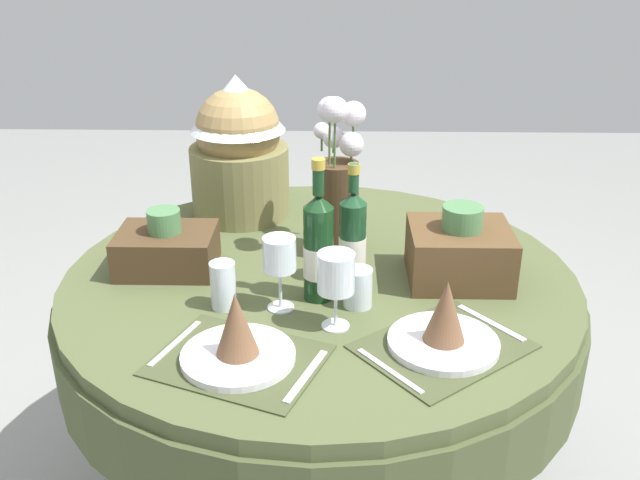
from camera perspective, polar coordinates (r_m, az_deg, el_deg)
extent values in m
cylinder|color=#4C5633|center=(1.86, -0.02, -3.23)|extent=(1.33, 1.33, 0.04)
cylinder|color=#464F2E|center=(1.91, -0.02, -6.18)|extent=(1.35, 1.35, 0.18)
cylinder|color=black|center=(2.05, -0.02, -12.09)|extent=(0.12, 0.12, 0.67)
cube|color=#41492B|center=(1.51, -6.58, -9.56)|extent=(0.41, 0.37, 0.00)
cylinder|color=white|center=(1.50, -6.60, -9.24)|extent=(0.24, 0.24, 0.02)
cone|color=brown|center=(1.46, -6.74, -6.70)|extent=(0.09, 0.09, 0.14)
cube|color=silver|center=(1.58, -11.56, -8.10)|extent=(0.08, 0.18, 0.00)
cube|color=silver|center=(1.45, -1.12, -10.84)|extent=(0.08, 0.18, 0.00)
cube|color=#41492B|center=(1.57, 9.84, -8.42)|extent=(0.43, 0.42, 0.00)
cylinder|color=white|center=(1.56, 9.87, -8.12)|extent=(0.24, 0.24, 0.02)
cone|color=brown|center=(1.52, 10.08, -5.63)|extent=(0.09, 0.09, 0.14)
cube|color=silver|center=(1.47, 5.60, -10.38)|extent=(0.13, 0.16, 0.00)
cube|color=silver|center=(1.67, 13.56, -6.46)|extent=(0.13, 0.16, 0.00)
cylinder|color=#47331E|center=(1.91, 1.33, 2.51)|extent=(0.12, 0.12, 0.26)
sphere|color=silver|center=(1.86, 2.55, 7.69)|extent=(0.06, 0.06, 0.06)
cylinder|color=#4C7038|center=(1.87, 2.53, 6.64)|extent=(0.01, 0.01, 0.03)
sphere|color=silver|center=(1.81, 0.78, 10.47)|extent=(0.06, 0.06, 0.06)
cylinder|color=#4C7038|center=(1.84, 0.77, 7.94)|extent=(0.01, 0.01, 0.12)
sphere|color=silver|center=(1.95, 0.09, 8.78)|extent=(0.05, 0.05, 0.05)
cylinder|color=#4C7038|center=(1.96, 0.08, 7.80)|extent=(0.01, 0.01, 0.04)
sphere|color=silver|center=(1.79, 1.21, 10.41)|extent=(0.07, 0.07, 0.07)
cylinder|color=#4C7038|center=(1.81, 1.19, 7.73)|extent=(0.01, 0.01, 0.13)
sphere|color=silver|center=(1.94, 1.09, 8.25)|extent=(0.06, 0.06, 0.06)
cylinder|color=#4C7038|center=(1.95, 1.09, 7.36)|extent=(0.01, 0.01, 0.02)
sphere|color=silver|center=(1.91, 2.70, 10.10)|extent=(0.07, 0.07, 0.07)
cylinder|color=#4C7038|center=(1.93, 2.66, 8.15)|extent=(0.01, 0.01, 0.09)
cylinder|color=#143819|center=(1.68, -0.28, -1.11)|extent=(0.07, 0.07, 0.23)
cylinder|color=silver|center=(1.69, -0.28, -1.68)|extent=(0.07, 0.07, 0.08)
cone|color=#143819|center=(1.63, -0.29, 3.14)|extent=(0.07, 0.07, 0.03)
cylinder|color=#143819|center=(1.61, -0.29, 5.09)|extent=(0.03, 0.03, 0.09)
cylinder|color=#B29933|center=(1.60, -0.29, 6.14)|extent=(0.03, 0.03, 0.02)
cylinder|color=#194223|center=(1.76, 2.62, -0.30)|extent=(0.07, 0.07, 0.21)
cylinder|color=silver|center=(1.77, 2.61, -0.80)|extent=(0.07, 0.07, 0.07)
cone|color=#194223|center=(1.71, 2.70, 3.41)|extent=(0.07, 0.07, 0.03)
cylinder|color=#194223|center=(1.70, 2.73, 5.00)|extent=(0.03, 0.03, 0.07)
cylinder|color=#B29933|center=(1.69, 2.75, 5.75)|extent=(0.03, 0.03, 0.02)
cylinder|color=silver|center=(1.69, -3.17, -5.42)|extent=(0.06, 0.06, 0.00)
cylinder|color=silver|center=(1.67, -3.21, -3.89)|extent=(0.01, 0.01, 0.10)
cylinder|color=silver|center=(1.63, -3.29, -1.13)|extent=(0.08, 0.08, 0.08)
cylinder|color=silver|center=(1.62, 1.25, -6.90)|extent=(0.06, 0.06, 0.00)
cylinder|color=silver|center=(1.59, 1.27, -5.50)|extent=(0.01, 0.01, 0.09)
cylinder|color=silver|center=(1.55, 1.30, -2.64)|extent=(0.08, 0.08, 0.09)
cylinder|color=silver|center=(1.68, -7.79, -3.63)|extent=(0.06, 0.06, 0.12)
cylinder|color=silver|center=(1.68, 3.06, -3.84)|extent=(0.07, 0.07, 0.10)
cylinder|color=olive|center=(2.19, -6.42, 4.72)|extent=(0.30, 0.30, 0.22)
sphere|color=#9E7F4C|center=(2.15, -6.62, 8.77)|extent=(0.25, 0.25, 0.25)
cone|color=silver|center=(2.12, -6.72, 10.90)|extent=(0.28, 0.28, 0.16)
cube|color=#47331E|center=(1.89, -12.20, -0.82)|extent=(0.25, 0.19, 0.11)
cylinder|color=#4C7F4C|center=(1.86, -12.43, 1.49)|extent=(0.09, 0.09, 0.06)
cube|color=brown|center=(1.83, 11.12, -1.10)|extent=(0.25, 0.22, 0.14)
cylinder|color=#4C7F4C|center=(1.79, 11.37, 1.75)|extent=(0.10, 0.10, 0.06)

